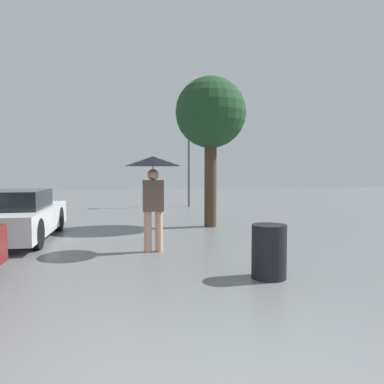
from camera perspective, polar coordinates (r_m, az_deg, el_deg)
pedestrian at (r=7.60m, az=-5.96°, el=2.54°), size 1.13×1.13×1.95m
parked_car_farthest at (r=9.81m, az=-25.26°, el=-3.38°), size 1.66×3.92×1.20m
tree at (r=11.09m, az=2.86°, el=11.63°), size 2.06×2.06×4.36m
street_lamp at (r=17.06m, az=-0.47°, el=9.19°), size 0.38×0.38×4.63m
trash_bin at (r=5.96m, az=11.65°, el=-8.86°), size 0.54×0.54×0.83m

